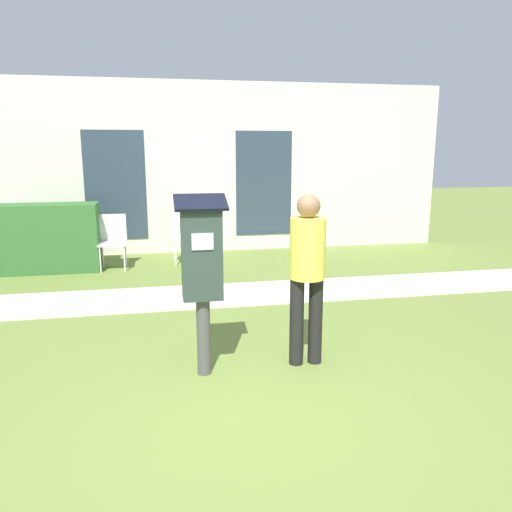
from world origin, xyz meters
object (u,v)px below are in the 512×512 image
at_px(outdoor_chair_left, 113,237).
at_px(outdoor_chair_middle, 185,232).
at_px(parking_meter, 202,263).
at_px(person_standing, 307,266).

xyz_separation_m(outdoor_chair_left, outdoor_chair_middle, (1.21, 0.27, 0.00)).
distance_m(outdoor_chair_left, outdoor_chair_middle, 1.24).
height_order(outdoor_chair_left, outdoor_chair_middle, same).
distance_m(parking_meter, outdoor_chair_left, 4.48).
height_order(parking_meter, outdoor_chair_middle, parking_meter).
height_order(person_standing, outdoor_chair_middle, person_standing).
bearing_deg(parking_meter, outdoor_chair_left, 104.49).
xyz_separation_m(person_standing, outdoor_chair_left, (-2.06, 4.26, -0.40)).
distance_m(person_standing, outdoor_chair_left, 4.75).
bearing_deg(parking_meter, outdoor_chair_middle, 88.73).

